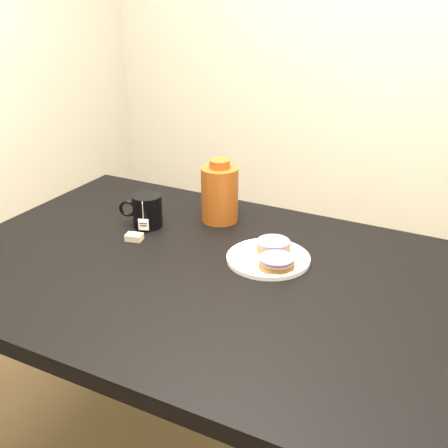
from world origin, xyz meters
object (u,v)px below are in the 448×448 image
Objects in this scene: bagel_front at (276,262)px; teabag_pouch at (134,237)px; mug at (147,211)px; bagel_package at (220,193)px; plate at (268,258)px; bagel_back at (273,245)px; table at (217,300)px.

bagel_front reaches higher than teabag_pouch.
mug is (-0.44, 0.08, 0.02)m from bagel_front.
mug is 0.11m from teabag_pouch.
bagel_package reaches higher than teabag_pouch.
mug reaches higher than bagel_front.
teabag_pouch is at bearing -177.64° from bagel_front.
teabag_pouch is 0.28m from bagel_package.
plate is 4.75× the size of teabag_pouch.
bagel_back reaches higher than teabag_pouch.
bagel_package is (0.17, 0.13, 0.04)m from mug.
table is 0.30m from teabag_pouch.
mug reaches higher than teabag_pouch.
teabag_pouch is at bearing 170.11° from table.
table is 10.32× the size of mug.
bagel_package reaches higher than mug.
teabag_pouch is (-0.37, -0.10, -0.02)m from bagel_back.
bagel_front is 0.35m from bagel_package.
bagel_front is (0.04, -0.04, 0.02)m from plate.
bagel_back is at bearing 117.63° from bagel_front.
bagel_package reaches higher than bagel_back.
table is 0.35m from bagel_package.
teabag_pouch is at bearing -171.00° from plate.
table is at bearing -63.68° from bagel_package.
bagel_front reaches higher than plate.
table is 14.16× the size of bagel_front.
bagel_front is 0.53× the size of bagel_package.
bagel_back is 0.39m from mug.
bagel_front is at bearing 2.36° from teabag_pouch.
bagel_front is (0.04, -0.08, 0.00)m from bagel_back.
plate is 0.06m from bagel_front.
bagel_back is at bearing 95.16° from plate.
bagel_package is (-0.23, 0.17, 0.08)m from plate.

